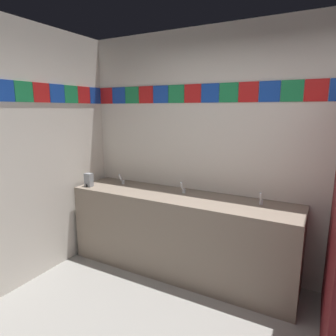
# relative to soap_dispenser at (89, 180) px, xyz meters

# --- Properties ---
(wall_back) EXTENTS (4.24, 0.09, 2.65)m
(wall_back) POSITION_rel_soap_dispenser_xyz_m (1.94, 0.52, 0.37)
(wall_back) COLOR silver
(wall_back) RESTS_ON ground_plane
(vanity_counter) EXTENTS (2.51, 0.60, 0.88)m
(vanity_counter) POSITION_rel_soap_dispenser_xyz_m (1.13, 0.18, -0.51)
(vanity_counter) COLOR gray
(vanity_counter) RESTS_ON ground_plane
(faucet_left) EXTENTS (0.04, 0.10, 0.14)m
(faucet_left) POSITION_rel_soap_dispenser_xyz_m (0.29, 0.27, -0.03)
(faucet_left) COLOR silver
(faucet_left) RESTS_ON vanity_counter
(faucet_center) EXTENTS (0.04, 0.10, 0.14)m
(faucet_center) POSITION_rel_soap_dispenser_xyz_m (1.13, 0.27, -0.03)
(faucet_center) COLOR silver
(faucet_center) RESTS_ON vanity_counter
(faucet_right) EXTENTS (0.04, 0.10, 0.14)m
(faucet_right) POSITION_rel_soap_dispenser_xyz_m (1.96, 0.27, -0.03)
(faucet_right) COLOR silver
(faucet_right) RESTS_ON vanity_counter
(soap_dispenser) EXTENTS (0.09, 0.09, 0.16)m
(soap_dispenser) POSITION_rel_soap_dispenser_xyz_m (0.00, 0.00, 0.00)
(soap_dispenser) COLOR gray
(soap_dispenser) RESTS_ON vanity_counter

